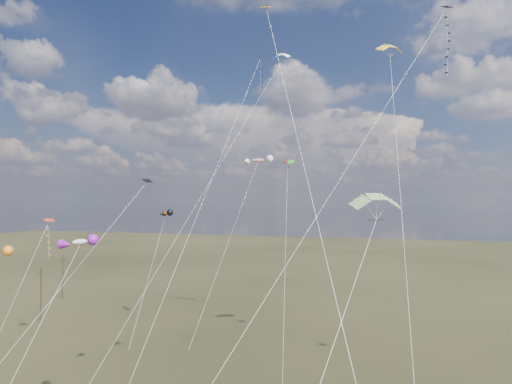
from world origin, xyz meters
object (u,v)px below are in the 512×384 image
(parafoil_yellow, at_px, (390,47))
(diamond_black_high, at_px, (435,58))
(utility_pole_far, at_px, (63,276))
(utility_pole_near, at_px, (41,293))

(parafoil_yellow, bearing_deg, diamond_black_high, -52.00)
(utility_pole_far, bearing_deg, diamond_black_high, -22.02)
(utility_pole_near, bearing_deg, parafoil_yellow, -7.12)
(utility_pole_far, bearing_deg, utility_pole_near, -60.26)
(utility_pole_far, bearing_deg, parafoil_yellow, -19.04)
(diamond_black_high, height_order, parafoil_yellow, diamond_black_high)
(utility_pole_near, distance_m, diamond_black_high, 62.44)
(utility_pole_near, height_order, parafoil_yellow, parafoil_yellow)
(diamond_black_high, bearing_deg, parafoil_yellow, 128.00)
(utility_pole_near, bearing_deg, diamond_black_high, -11.80)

